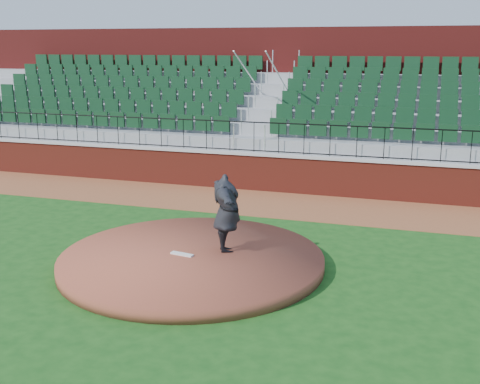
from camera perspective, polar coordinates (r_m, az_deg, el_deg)
name	(u,v)px	position (r m, az deg, el deg)	size (l,w,h in m)	color
ground	(220,263)	(13.53, -1.96, -6.81)	(90.00, 90.00, 0.00)	#164614
warning_track	(278,204)	(18.46, 3.71, -1.13)	(34.00, 3.20, 0.01)	brown
field_wall	(291,175)	(19.83, 4.87, 1.67)	(34.00, 0.35, 1.20)	maroon
wall_cap	(291,155)	(19.71, 4.91, 3.51)	(34.00, 0.45, 0.10)	#B7B7B7
wall_railing	(291,139)	(19.62, 4.94, 5.10)	(34.00, 0.05, 1.00)	black
seating_stands	(308,115)	(22.19, 6.57, 7.38)	(34.00, 5.10, 4.60)	gray
concourse_wall	(322,96)	(24.89, 7.89, 9.08)	(34.00, 0.50, 5.50)	maroon
pitchers_mound	(192,260)	(13.38, -4.64, -6.52)	(5.88, 5.88, 0.25)	brown
pitching_rubber	(182,254)	(13.34, -5.58, -5.95)	(0.54, 0.13, 0.04)	white
pitcher	(227,213)	(13.26, -1.29, -2.04)	(2.20, 0.60, 1.79)	black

